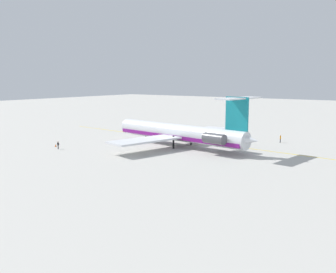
% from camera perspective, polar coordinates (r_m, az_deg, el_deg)
% --- Properties ---
extents(ground, '(394.96, 394.96, 0.00)m').
position_cam_1_polar(ground, '(91.35, 6.56, -0.69)').
color(ground, '#B7B5AD').
extents(main_jetliner, '(38.96, 34.50, 11.35)m').
position_cam_1_polar(main_jetliner, '(82.77, 2.17, 0.55)').
color(main_jetliner, silver).
rests_on(main_jetliner, ground).
extents(ground_crew_near_nose, '(0.39, 0.26, 1.64)m').
position_cam_1_polar(ground_crew_near_nose, '(108.01, 2.69, 1.36)').
color(ground_crew_near_nose, black).
rests_on(ground_crew_near_nose, ground).
extents(ground_crew_near_tail, '(0.35, 0.29, 1.66)m').
position_cam_1_polar(ground_crew_near_tail, '(83.61, -16.14, -1.12)').
color(ground_crew_near_tail, black).
rests_on(ground_crew_near_tail, ground).
extents(ground_crew_portside, '(0.28, 0.45, 1.78)m').
position_cam_1_polar(ground_crew_portside, '(92.33, 16.50, -0.19)').
color(ground_crew_portside, black).
rests_on(ground_crew_portside, ground).
extents(safety_cone_nose, '(0.40, 0.40, 0.55)m').
position_cam_1_polar(safety_cone_nose, '(86.91, -16.47, -1.29)').
color(safety_cone_nose, '#EA590F').
rests_on(safety_cone_nose, ground).
extents(safety_cone_wingtip, '(0.40, 0.40, 0.55)m').
position_cam_1_polar(safety_cone_wingtip, '(105.32, -2.35, 0.75)').
color(safety_cone_wingtip, '#EA590F').
rests_on(safety_cone_wingtip, ground).
extents(taxiway_centreline, '(90.20, 7.81, 0.01)m').
position_cam_1_polar(taxiway_centreline, '(90.29, 4.30, -0.77)').
color(taxiway_centreline, gold).
rests_on(taxiway_centreline, ground).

